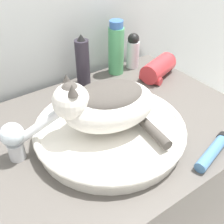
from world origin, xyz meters
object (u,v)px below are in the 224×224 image
Objects in this scene: mouthwash_bottle at (116,49)px; cream_tube at (213,151)px; cat at (105,104)px; faucet at (18,137)px; hair_dryer at (158,68)px; deodorant_stick at (133,51)px; hairspray_can_black at (83,62)px.

mouthwash_bottle reaches higher than cream_tube.
cat is 0.32m from cream_tube.
hair_dryer is at bearing 27.90° from faucet.
mouthwash_bottle is 0.55m from cream_tube.
hair_dryer is (0.60, 0.11, -0.03)m from faucet.
cream_tube is (-0.15, -0.54, -0.06)m from deodorant_stick.
hairspray_can_black is at bearing 180.00° from deodorant_stick.
mouthwash_bottle is 0.09m from deodorant_stick.
cat is at bearing -109.88° from hairspray_can_black.
cat is at bearing -171.63° from hair_dryer.
cream_tube is 0.87× the size of hair_dryer.
mouthwash_bottle reaches higher than deodorant_stick.
cat is 0.47m from deodorant_stick.
hair_dryer is at bearing -77.64° from deodorant_stick.
hairspray_can_black is (0.11, 0.31, -0.03)m from cat.
hairspray_can_black is at bearing 136.66° from hair_dryer.
faucet is 0.61m from hair_dryer.
hair_dryer is (0.38, 0.19, -0.09)m from cat.
faucet reaches higher than hair_dryer.
mouthwash_bottle is at bearing -117.01° from cat.
faucet is 0.41m from hairspray_can_black.
faucet is 0.80× the size of hairspray_can_black.
cream_tube is at bearing -80.82° from hairspray_can_black.
cat is 0.43m from hair_dryer.
hairspray_can_black is at bearing 52.62° from faucet.
hair_dryer is at bearing 66.55° from cream_tube.
cat is 0.24m from faucet.
mouthwash_bottle is (0.26, 0.31, -0.02)m from cat.
hair_dryer is (0.03, -0.13, -0.04)m from deodorant_stick.
cat reaches higher than faucet.
hairspray_can_black is 0.55m from cream_tube.
cat reaches higher than cream_tube.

